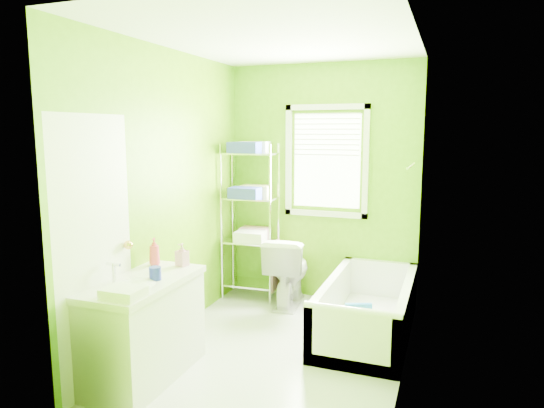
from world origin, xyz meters
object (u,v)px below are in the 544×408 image
(wire_shelf_unit, at_px, (252,203))
(toilet, at_px, (288,270))
(bathtub, at_px, (367,316))
(vanity, at_px, (144,326))

(wire_shelf_unit, bearing_deg, toilet, -9.30)
(bathtub, distance_m, wire_shelf_unit, 1.76)
(toilet, bearing_deg, wire_shelf_unit, -15.36)
(vanity, bearing_deg, wire_shelf_unit, 87.78)
(bathtub, xyz_separation_m, vanity, (-1.47, -1.40, 0.25))
(toilet, xyz_separation_m, wire_shelf_unit, (-0.45, 0.07, 0.70))
(bathtub, height_order, vanity, vanity)
(wire_shelf_unit, bearing_deg, bathtub, -22.19)
(toilet, height_order, wire_shelf_unit, wire_shelf_unit)
(vanity, relative_size, wire_shelf_unit, 0.58)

